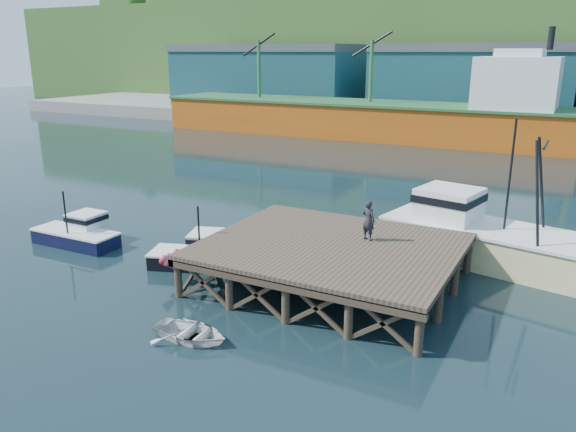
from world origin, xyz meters
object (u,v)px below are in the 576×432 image
Objects in this scene: boat_navy at (78,233)px; dockworker at (369,220)px; boat_black at (205,254)px; trawler at (488,234)px; dinghy at (190,332)px.

boat_navy is 2.73× the size of dockworker.
boat_black is 0.49× the size of trawler.
dinghy is 1.62× the size of dockworker.
boat_navy is 17.56m from dockworker.
dinghy is at bearing -76.96° from boat_black.
trawler is 17.16m from dinghy.
boat_navy is 0.45× the size of trawler.
dockworker reaches higher than boat_navy.
boat_black reaches higher than dinghy.
dinghy is at bearing -26.38° from boat_navy.
dockworker is (17.15, 2.88, 2.44)m from boat_navy.
boat_black is at bearing -138.52° from trawler.
boat_navy is 8.79m from boat_black.
boat_navy is 23.59m from trawler.
trawler reaches higher than dockworker.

